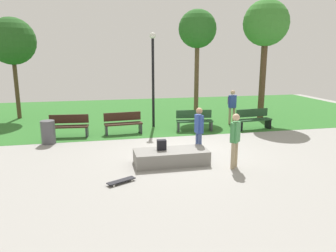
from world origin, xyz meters
The scene contains 17 objects.
ground_plane centered at (0.00, 0.00, 0.00)m, with size 28.00×28.00×0.00m, color gray.
grass_lawn centered at (0.00, 8.11, 0.00)m, with size 26.60×11.78×0.01m, color #2D6B28.
concrete_ledge centered at (-0.81, -1.06, 0.22)m, with size 2.29×0.97×0.44m, color gray.
backpack_on_ledge centered at (-1.09, -0.95, 0.60)m, with size 0.28×0.20×0.32m, color black.
skater_performing_trick centered at (0.96, -1.84, 0.97)m, with size 0.37×0.37×1.66m.
skater_watching centered at (0.28, -0.47, 0.96)m, with size 0.23×0.43×1.64m.
skateboard_by_ledge centered at (-2.46, -2.31, 0.06)m, with size 0.80×0.55×0.08m.
park_bench_near_lamppost centered at (3.94, 2.81, 0.48)m, with size 1.64×0.61×0.91m.
park_bench_near_path centered at (-4.19, 3.13, 0.48)m, with size 1.64×0.62×0.91m.
park_bench_far_left centered at (-1.95, 3.19, 0.48)m, with size 1.64×0.61×0.91m.
park_bench_center_lawn centered at (1.20, 3.08, 0.48)m, with size 1.64×0.66×0.91m.
tree_leaning_ash centered at (2.31, 6.39, 4.58)m, with size 1.99×1.99×5.65m.
tree_young_birch centered at (-7.11, 7.84, 3.98)m, with size 2.39×2.39×5.20m.
tree_slender_maple centered at (5.28, 4.68, 4.76)m, with size 2.24×2.24×5.98m.
lamp_post centered at (-0.44, 4.29, 2.61)m, with size 0.28×0.28×4.31m.
trash_bin centered at (-4.88, 2.22, 0.45)m, with size 0.53×0.53×0.90m, color #4C4C51.
pedestrian_with_backpack centered at (3.39, 4.02, 1.01)m, with size 0.43×0.36×1.68m.
Camera 1 is at (-2.96, -10.46, 3.36)m, focal length 34.53 mm.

